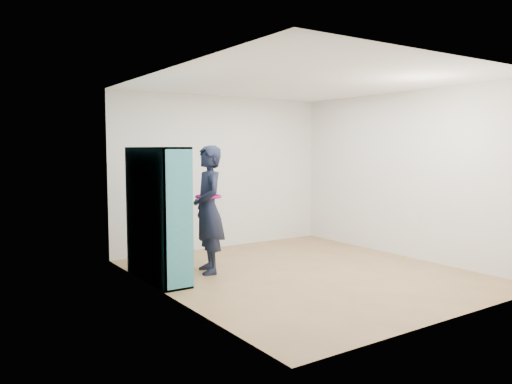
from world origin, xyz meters
TOP-DOWN VIEW (x-y plane):
  - floor at (0.00, 0.00)m, footprint 4.50×4.50m
  - ceiling at (0.00, 0.00)m, footprint 4.50×4.50m
  - wall_left at (-2.00, 0.00)m, footprint 0.02×4.50m
  - wall_right at (2.00, 0.00)m, footprint 0.02×4.50m
  - wall_back at (0.00, 2.25)m, footprint 4.00×0.02m
  - wall_front at (0.00, -2.25)m, footprint 4.00×0.02m
  - bookshelf at (-1.83, 0.83)m, footprint 0.38×1.30m
  - person at (-1.08, 0.79)m, footprint 0.57×0.72m
  - smartphone at (-1.19, 0.92)m, footprint 0.03×0.10m

SIDE VIEW (x-z plane):
  - floor at x=0.00m, z-range 0.00..0.00m
  - bookshelf at x=-1.83m, z-range -0.02..1.71m
  - person at x=-1.08m, z-range 0.00..1.75m
  - smartphone at x=-1.19m, z-range 0.92..1.06m
  - wall_left at x=-2.00m, z-range 0.00..2.60m
  - wall_right at x=2.00m, z-range 0.00..2.60m
  - wall_back at x=0.00m, z-range 0.00..2.60m
  - wall_front at x=0.00m, z-range 0.00..2.60m
  - ceiling at x=0.00m, z-range 2.60..2.60m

